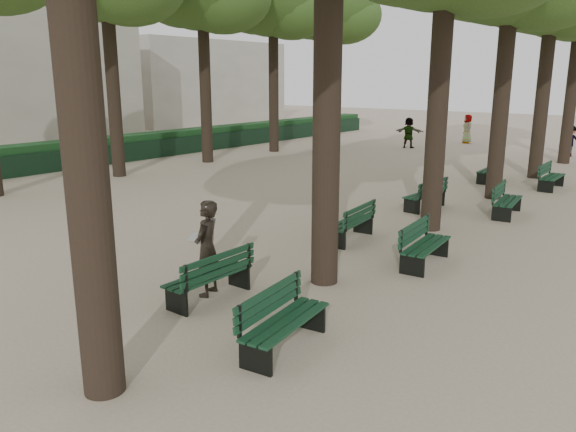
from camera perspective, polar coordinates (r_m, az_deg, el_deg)
The scene contains 17 objects.
ground at distance 10.05m, azimuth -13.49°, elevation -9.42°, with size 120.00×120.00×0.00m, color tan.
tree_far_5 at distance 34.83m, azimuth 4.05°, elevation 20.84°, with size 6.00×6.00×10.45m.
bench_left_0 at distance 10.29m, azimuth -7.99°, elevation -6.97°, with size 0.57×1.80×0.92m.
bench_left_1 at distance 13.88m, azimuth 6.29°, elevation -1.40°, with size 0.76×1.85×0.92m.
bench_left_2 at distance 17.63m, azimuth 13.72°, elevation 1.57°, with size 0.70×1.84×0.92m.
bench_left_3 at distance 23.05m, azimuth 19.79°, elevation 3.98°, with size 0.66×1.83×0.92m.
bench_right_0 at distance 8.42m, azimuth -0.29°, elevation -11.71°, with size 0.79×1.86×0.92m.
bench_right_1 at distance 12.36m, azimuth 13.78°, elevation -3.66°, with size 0.73×1.84×0.92m.
bench_right_2 at distance 17.47m, azimuth 21.37°, elevation 0.89°, with size 0.78×1.85×0.92m.
bench_right_3 at distance 22.32m, azimuth 25.18°, elevation 3.18°, with size 0.58×1.80×0.92m.
man_with_map at distance 10.32m, azimuth -8.22°, elevation -3.26°, with size 0.72×0.79×1.79m.
pedestrian_d at distance 36.29m, azimuth 17.77°, elevation 8.43°, with size 0.85×0.35×1.74m, color #262628.
pedestrian_e at distance 33.00m, azimuth 12.17°, elevation 8.28°, with size 1.60×0.35×1.73m, color #262628.
pedestrian_b at distance 32.05m, azimuth 26.75°, elevation 6.81°, with size 1.01×0.31×1.56m, color #262628.
fence at distance 28.07m, azimuth -15.43°, elevation 6.31°, with size 0.08×42.00×0.90m, color black.
hedge at distance 28.62m, azimuth -16.30°, elevation 6.69°, with size 1.20×42.00×1.20m, color #143B1A.
building_far at distance 53.84m, azimuth -11.00°, elevation 13.20°, with size 12.00×16.00×7.00m, color #B7B2A3.
Camera 1 is at (7.32, -5.67, 3.91)m, focal length 35.00 mm.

